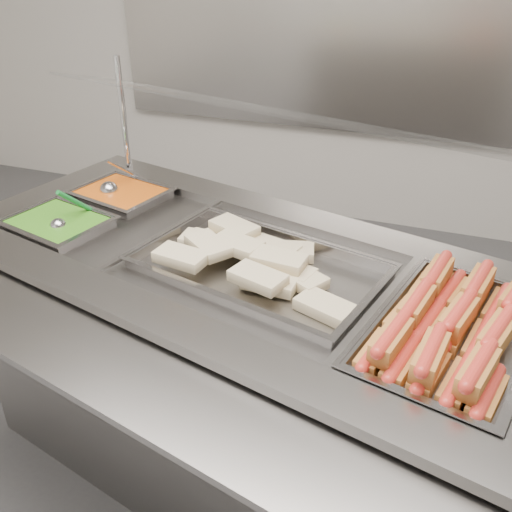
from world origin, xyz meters
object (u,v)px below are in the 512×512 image
(steam_counter, at_px, (244,374))
(ladle, at_px, (110,189))
(sneeze_guard, at_px, (284,118))
(pan_wraps, at_px, (259,271))
(serving_spoon, at_px, (62,222))
(pan_hotdogs, at_px, (451,344))

(steam_counter, bearing_deg, ladle, 155.13)
(sneeze_guard, bearing_deg, pan_wraps, -88.72)
(sneeze_guard, relative_size, serving_spoon, 9.83)
(steam_counter, distance_m, pan_wraps, 0.41)
(pan_hotdogs, xyz_separation_m, pan_wraps, (-0.53, 0.13, 0.01))
(ladle, distance_m, serving_spoon, 0.28)
(steam_counter, height_order, pan_wraps, pan_wraps)
(pan_hotdogs, bearing_deg, pan_wraps, 165.93)
(steam_counter, relative_size, pan_hotdogs, 3.29)
(sneeze_guard, distance_m, ladle, 0.74)
(sneeze_guard, distance_m, pan_hotdogs, 0.74)
(pan_hotdogs, bearing_deg, steam_counter, 165.93)
(pan_hotdogs, height_order, serving_spoon, serving_spoon)
(pan_hotdogs, relative_size, pan_wraps, 0.81)
(pan_wraps, distance_m, ladle, 0.73)
(steam_counter, relative_size, ladle, 10.81)
(sneeze_guard, relative_size, ladle, 8.92)
(pan_hotdogs, distance_m, pan_wraps, 0.54)
(ladle, bearing_deg, sneeze_guard, -6.75)
(sneeze_guard, xyz_separation_m, pan_hotdogs, (0.53, -0.35, -0.39))
(ladle, bearing_deg, pan_wraps, -24.01)
(steam_counter, height_order, serving_spoon, serving_spoon)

